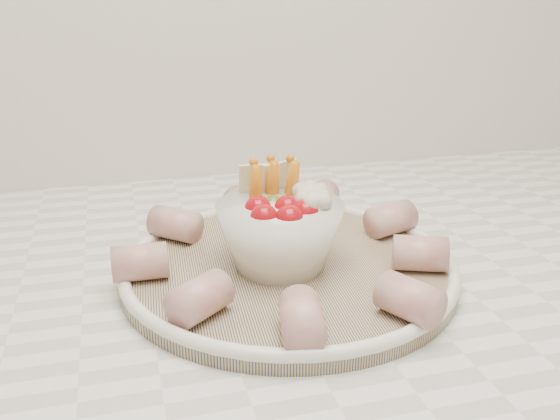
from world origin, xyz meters
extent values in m
cube|color=white|center=(0.00, 1.45, 0.90)|extent=(2.04, 0.62, 0.04)
cylinder|color=navy|center=(0.02, 1.42, 0.93)|extent=(0.33, 0.33, 0.01)
torus|color=white|center=(0.02, 1.42, 0.94)|extent=(0.32, 0.32, 0.01)
sphere|color=#A90A13|center=(-0.01, 1.39, 0.99)|extent=(0.02, 0.02, 0.02)
sphere|color=#A90A13|center=(0.01, 1.39, 0.99)|extent=(0.02, 0.02, 0.02)
sphere|color=#A90A13|center=(0.03, 1.40, 0.99)|extent=(0.02, 0.02, 0.02)
sphere|color=#A90A13|center=(-0.01, 1.42, 0.99)|extent=(0.02, 0.02, 0.02)
sphere|color=#A90A13|center=(0.02, 1.41, 0.99)|extent=(0.02, 0.02, 0.02)
sphere|color=#4D7125|center=(0.01, 1.43, 0.99)|extent=(0.02, 0.02, 0.02)
cone|color=orange|center=(-0.01, 1.44, 1.00)|extent=(0.02, 0.03, 0.06)
cone|color=orange|center=(0.01, 1.45, 1.00)|extent=(0.02, 0.03, 0.06)
cone|color=orange|center=(0.03, 1.44, 1.00)|extent=(0.02, 0.03, 0.06)
sphere|color=beige|center=(0.04, 1.42, 1.00)|extent=(0.03, 0.03, 0.03)
sphere|color=beige|center=(0.04, 1.40, 1.00)|extent=(0.03, 0.03, 0.03)
cube|color=beige|center=(0.00, 1.45, 1.00)|extent=(0.04, 0.01, 0.04)
cube|color=beige|center=(0.02, 1.46, 1.00)|extent=(0.04, 0.02, 0.04)
cylinder|color=#B15053|center=(0.13, 1.37, 0.95)|extent=(0.06, 0.05, 0.03)
cylinder|color=#B15053|center=(0.14, 1.46, 0.95)|extent=(0.06, 0.05, 0.03)
cylinder|color=#B15053|center=(0.09, 1.53, 0.95)|extent=(0.05, 0.06, 0.03)
cylinder|color=#B15053|center=(0.00, 1.54, 0.95)|extent=(0.04, 0.05, 0.03)
cylinder|color=#B15053|center=(-0.08, 1.50, 0.95)|extent=(0.06, 0.06, 0.03)
cylinder|color=#B15053|center=(-0.12, 1.42, 0.95)|extent=(0.05, 0.03, 0.03)
cylinder|color=#B15053|center=(-0.08, 1.34, 0.95)|extent=(0.06, 0.06, 0.03)
cylinder|color=#B15053|center=(-0.01, 1.29, 0.95)|extent=(0.04, 0.05, 0.03)
cylinder|color=#B15053|center=(0.08, 1.30, 0.95)|extent=(0.05, 0.06, 0.03)
camera|label=1|loc=(-0.13, 0.91, 1.19)|focal=40.00mm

